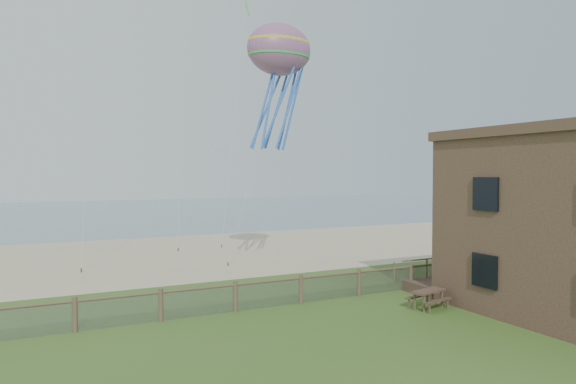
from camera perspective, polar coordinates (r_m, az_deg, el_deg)
name	(u,v)px	position (r m, az deg, el deg)	size (l,w,h in m)	color
ground	(387,345)	(17.72, 10.99, -16.34)	(160.00, 160.00, 0.00)	#3B5F20
sand_beach	(195,252)	(37.20, -10.29, -6.63)	(72.00, 20.00, 0.02)	#C6B28F
ocean	(110,212)	(80.17, -19.16, -2.09)	(160.00, 68.00, 0.02)	slate
chainlink_fence	(301,291)	(22.45, 1.45, -10.91)	(36.20, 0.20, 1.25)	brown
motel_deck	(528,275)	(30.10, 25.09, -8.36)	(15.00, 2.00, 0.50)	brown
picnic_table	(428,300)	(22.48, 15.33, -11.51)	(1.62, 1.22, 0.68)	brown
octopus_kite	(279,84)	(29.46, -0.98, 11.88)	(3.66, 2.58, 7.54)	#FF5928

